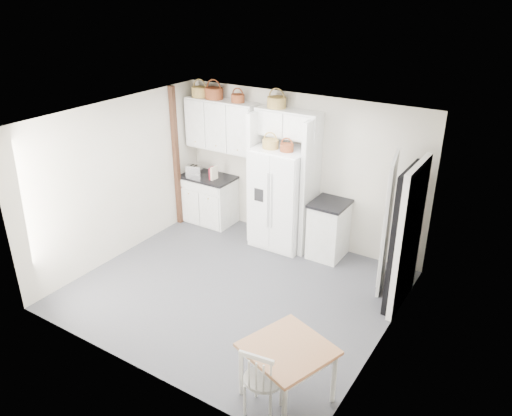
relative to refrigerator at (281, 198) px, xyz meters
The scene contains 28 objects.
floor 1.87m from the refrigerator, 84.78° to the right, with size 4.50×4.50×0.00m, color #4A4A4C.
ceiling 2.39m from the refrigerator, 84.78° to the right, with size 4.50×4.50×0.00m, color white.
wall_back 0.58m from the refrigerator, 67.28° to the left, with size 4.50×4.50×0.00m, color beige.
wall_left 2.70m from the refrigerator, 141.98° to the right, with size 4.00×4.00×0.00m, color beige.
wall_right 2.94m from the refrigerator, 34.37° to the right, with size 4.00×4.00×0.00m, color beige.
refrigerator is the anchor object (origin of this frame).
base_cab_left 1.66m from the refrigerator, behind, with size 0.95×0.60×0.88m, color silver.
base_cab_right 0.98m from the refrigerator, ahead, with size 0.53×0.64×0.94m, color silver.
dining_table 3.64m from the refrigerator, 59.10° to the right, with size 0.84×0.84×0.70m, color #AC5F36.
windsor_chair 3.83m from the refrigerator, 63.05° to the right, with size 0.42×0.38×0.86m, color silver.
counter_left 1.60m from the refrigerator, behind, with size 0.99×0.64×0.04m, color black.
counter_right 0.89m from the refrigerator, ahead, with size 0.58×0.68×0.04m, color black.
toaster 1.85m from the refrigerator, behind, with size 0.28×0.16×0.19m, color silver.
cookbook_red 1.46m from the refrigerator, behind, with size 0.03×0.15×0.22m, color maroon.
cookbook_cream 1.41m from the refrigerator, behind, with size 0.04×0.16×0.24m, color #F1E5C2.
basket_upper_a 2.40m from the refrigerator, behind, with size 0.31×0.31×0.18m, color olive.
basket_upper_b 2.18m from the refrigerator, behind, with size 0.33×0.33×0.19m, color #5D3213.
basket_upper_c 1.85m from the refrigerator, 169.29° to the left, with size 0.24×0.24×0.14m, color #5D3213.
basket_bridge_a 1.59m from the refrigerator, 140.99° to the left, with size 0.32×0.32×0.18m, color olive.
basket_fridge_a 0.97m from the refrigerator, 149.19° to the right, with size 0.27×0.27×0.15m, color olive.
basket_fridge_b 0.95m from the refrigerator, 36.05° to the right, with size 0.23×0.23×0.12m, color #5D3213.
upper_cabinet 1.71m from the refrigerator, behind, with size 1.40×0.34×0.90m, color silver.
bridge_cabinet 1.26m from the refrigerator, 90.00° to the left, with size 1.12×0.34×0.45m, color silver.
fridge_panel_left 0.58m from the refrigerator, behind, with size 0.08×0.60×2.30m, color silver.
fridge_panel_right 0.58m from the refrigerator, ahead, with size 0.08×0.60×2.30m, color silver.
trim_post 2.11m from the refrigerator, behind, with size 0.09×0.09×2.60m, color #422214.
doorway_void 2.40m from the refrigerator, 15.53° to the right, with size 0.18×0.85×2.05m, color black.
door_slab 1.98m from the refrigerator, ahead, with size 0.80×0.04×2.05m, color white.
Camera 1 is at (3.66, -5.18, 4.24)m, focal length 35.00 mm.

